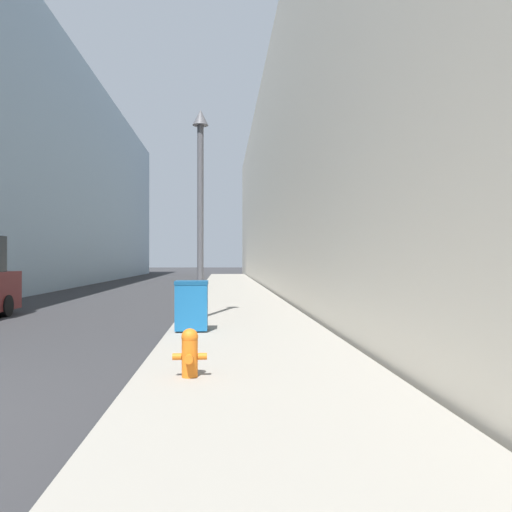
# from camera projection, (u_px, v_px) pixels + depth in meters

# --- Properties ---
(sidewalk_right) EXTENTS (3.50, 60.00, 0.14)m
(sidewalk_right) POSITION_uv_depth(u_px,v_px,m) (235.00, 295.00, 22.72)
(sidewalk_right) COLOR gray
(sidewalk_right) RESTS_ON ground
(building_right_stone) EXTENTS (12.00, 60.00, 12.89)m
(building_right_stone) POSITION_uv_depth(u_px,v_px,m) (357.00, 184.00, 31.27)
(building_right_stone) COLOR beige
(building_right_stone) RESTS_ON ground
(fire_hydrant) EXTENTS (0.45, 0.34, 0.64)m
(fire_hydrant) POSITION_uv_depth(u_px,v_px,m) (190.00, 352.00, 6.55)
(fire_hydrant) COLOR orange
(fire_hydrant) RESTS_ON sidewalk_right
(trash_bin) EXTENTS (0.70, 0.61, 1.08)m
(trash_bin) POSITION_uv_depth(u_px,v_px,m) (192.00, 305.00, 10.73)
(trash_bin) COLOR #19609E
(trash_bin) RESTS_ON sidewalk_right
(lamppost) EXTENTS (0.42, 0.42, 5.52)m
(lamppost) POSITION_uv_depth(u_px,v_px,m) (200.00, 199.00, 13.19)
(lamppost) COLOR #4C4C51
(lamppost) RESTS_ON sidewalk_right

